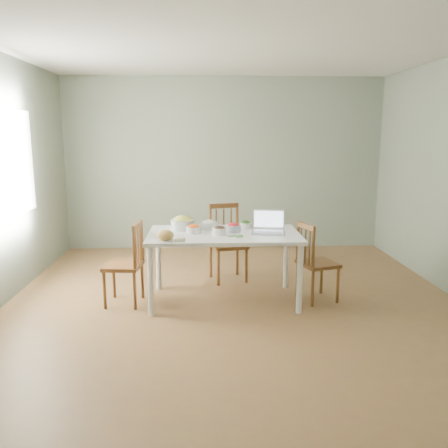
{
  "coord_description": "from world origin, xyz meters",
  "views": [
    {
      "loc": [
        -0.31,
        -4.8,
        1.82
      ],
      "look_at": [
        -0.11,
        0.05,
        0.87
      ],
      "focal_mm": 36.73,
      "sensor_mm": 36.0,
      "label": 1
    }
  ],
  "objects_px": {
    "bowl_squash": "(183,223)",
    "bread_boule": "(165,235)",
    "chair_left": "(123,264)",
    "dining_table": "(224,267)",
    "chair_far": "(228,243)",
    "chair_right": "(318,262)",
    "laptop": "(268,222)"
  },
  "relations": [
    {
      "from": "bread_boule",
      "to": "laptop",
      "type": "bearing_deg",
      "value": 15.24
    },
    {
      "from": "chair_left",
      "to": "bread_boule",
      "type": "distance_m",
      "value": 0.67
    },
    {
      "from": "dining_table",
      "to": "bowl_squash",
      "type": "xyz_separation_m",
      "value": [
        -0.46,
        0.21,
        0.46
      ]
    },
    {
      "from": "bread_boule",
      "to": "bowl_squash",
      "type": "height_order",
      "value": "bowl_squash"
    },
    {
      "from": "chair_far",
      "to": "bread_boule",
      "type": "relative_size",
      "value": 5.72
    },
    {
      "from": "bowl_squash",
      "to": "chair_left",
      "type": "bearing_deg",
      "value": -158.2
    },
    {
      "from": "bowl_squash",
      "to": "laptop",
      "type": "bearing_deg",
      "value": -14.18
    },
    {
      "from": "chair_left",
      "to": "bowl_squash",
      "type": "xyz_separation_m",
      "value": [
        0.64,
        0.25,
        0.39
      ]
    },
    {
      "from": "dining_table",
      "to": "bread_boule",
      "type": "xyz_separation_m",
      "value": [
        -0.61,
        -0.33,
        0.44
      ]
    },
    {
      "from": "bowl_squash",
      "to": "laptop",
      "type": "relative_size",
      "value": 0.75
    },
    {
      "from": "chair_right",
      "to": "laptop",
      "type": "relative_size",
      "value": 2.49
    },
    {
      "from": "bowl_squash",
      "to": "bread_boule",
      "type": "bearing_deg",
      "value": -105.56
    },
    {
      "from": "chair_right",
      "to": "dining_table",
      "type": "bearing_deg",
      "value": 71.24
    },
    {
      "from": "chair_left",
      "to": "dining_table",
      "type": "bearing_deg",
      "value": 98.15
    },
    {
      "from": "chair_left",
      "to": "chair_right",
      "type": "height_order",
      "value": "chair_left"
    },
    {
      "from": "chair_right",
      "to": "bread_boule",
      "type": "relative_size",
      "value": 5.24
    },
    {
      "from": "chair_right",
      "to": "laptop",
      "type": "bearing_deg",
      "value": 73.28
    },
    {
      "from": "chair_left",
      "to": "bowl_squash",
      "type": "relative_size",
      "value": 3.39
    },
    {
      "from": "dining_table",
      "to": "chair_far",
      "type": "bearing_deg",
      "value": 83.52
    },
    {
      "from": "chair_right",
      "to": "bread_boule",
      "type": "bearing_deg",
      "value": 82.99
    },
    {
      "from": "bread_boule",
      "to": "chair_left",
      "type": "bearing_deg",
      "value": 150.38
    },
    {
      "from": "bread_boule",
      "to": "laptop",
      "type": "distance_m",
      "value": 1.13
    },
    {
      "from": "dining_table",
      "to": "chair_right",
      "type": "xyz_separation_m",
      "value": [
        1.04,
        -0.02,
        0.06
      ]
    },
    {
      "from": "dining_table",
      "to": "chair_right",
      "type": "relative_size",
      "value": 1.86
    },
    {
      "from": "chair_far",
      "to": "bowl_squash",
      "type": "height_order",
      "value": "chair_far"
    },
    {
      "from": "bread_boule",
      "to": "bowl_squash",
      "type": "distance_m",
      "value": 0.55
    },
    {
      "from": "bread_boule",
      "to": "bowl_squash",
      "type": "xyz_separation_m",
      "value": [
        0.15,
        0.53,
        0.02
      ]
    },
    {
      "from": "bread_boule",
      "to": "bowl_squash",
      "type": "relative_size",
      "value": 0.63
    },
    {
      "from": "chair_left",
      "to": "chair_right",
      "type": "bearing_deg",
      "value": 96.25
    },
    {
      "from": "chair_left",
      "to": "laptop",
      "type": "distance_m",
      "value": 1.63
    },
    {
      "from": "chair_far",
      "to": "bowl_squash",
      "type": "xyz_separation_m",
      "value": [
        -0.54,
        -0.52,
        0.37
      ]
    },
    {
      "from": "chair_far",
      "to": "chair_left",
      "type": "height_order",
      "value": "chair_far"
    }
  ]
}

